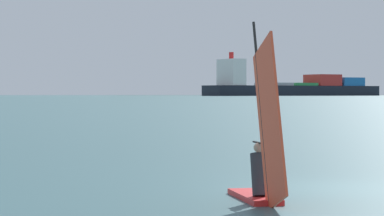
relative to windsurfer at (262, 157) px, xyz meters
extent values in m
plane|color=#386066|center=(1.02, 3.39, -0.98)|extent=(4000.00, 4000.00, 0.00)
cube|color=red|center=(-0.31, 0.54, -0.92)|extent=(1.81, 2.45, 0.12)
cylinder|color=black|center=(-0.03, 0.05, 1.05)|extent=(0.76, 1.24, 3.84)
cube|color=#E54C2D|center=(0.30, -0.51, 0.78)|extent=(1.33, 2.22, 3.77)
cylinder|color=black|center=(0.01, -0.01, 0.30)|extent=(0.78, 1.29, 0.04)
cylinder|color=#2D2D33|center=(-0.14, 0.24, -0.40)|extent=(0.55, 0.63, 0.98)
sphere|color=tan|center=(-0.14, 0.24, 0.19)|extent=(0.22, 0.22, 0.22)
cube|color=black|center=(-170.13, 746.23, 3.48)|extent=(136.59, 151.52, 8.93)
cube|color=silver|center=(-213.59, 695.95, 19.27)|extent=(29.27, 27.87, 22.65)
cylinder|color=red|center=(-213.59, 695.95, 33.59)|extent=(4.00, 4.00, 6.00)
cube|color=#99999E|center=(-184.50, 729.60, 9.25)|extent=(35.96, 35.75, 2.60)
cube|color=#2D8C47|center=(-166.78, 750.11, 9.25)|extent=(35.96, 35.75, 2.60)
cube|color=red|center=(-149.05, 770.61, 13.15)|extent=(35.96, 35.75, 10.40)
cube|color=#1E66AD|center=(-131.33, 791.12, 11.85)|extent=(35.96, 35.75, 7.80)
camera|label=1|loc=(4.82, -18.03, 1.38)|focal=81.20mm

